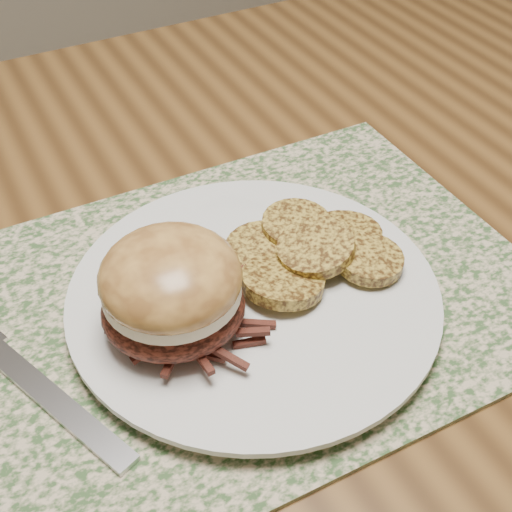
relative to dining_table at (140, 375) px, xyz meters
The scene contains 6 objects.
dining_table is the anchor object (origin of this frame).
placemat 0.12m from the dining_table, 20.75° to the right, with size 0.45×0.33×0.00m, color #34512A.
dinner_plate 0.13m from the dining_table, 27.93° to the right, with size 0.26×0.26×0.02m, color silver.
pork_sandwich 0.15m from the dining_table, 69.63° to the right, with size 0.11×0.11×0.07m.
roasted_potatoes 0.18m from the dining_table, 13.60° to the right, with size 0.14×0.13×0.03m.
fork 0.13m from the dining_table, 156.49° to the right, with size 0.09×0.20×0.00m.
Camera 1 is at (-0.09, -0.38, 1.14)m, focal length 50.00 mm.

